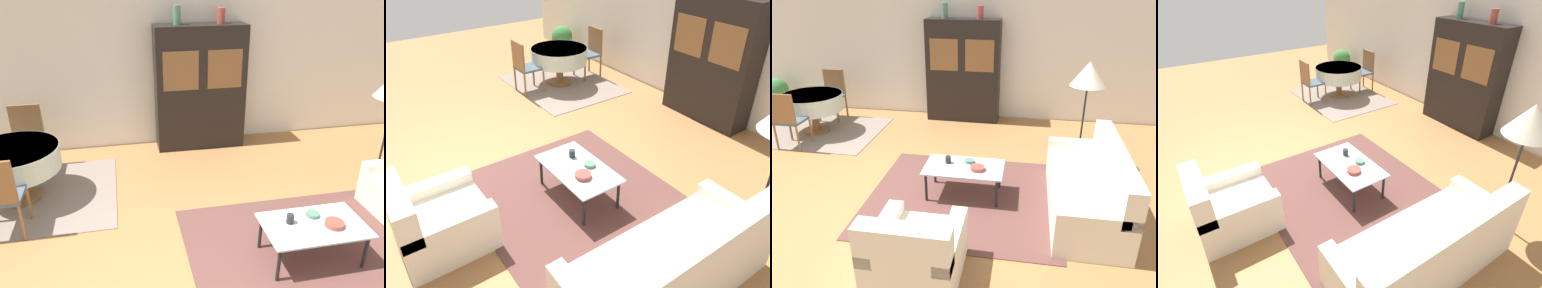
% 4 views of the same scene
% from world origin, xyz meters
% --- Properties ---
extents(wall_back, '(10.00, 0.06, 2.70)m').
position_xyz_m(wall_back, '(0.00, 3.63, 1.35)').
color(wall_back, silver).
rests_on(wall_back, ground_plane).
extents(area_rug, '(2.51, 2.29, 0.01)m').
position_xyz_m(area_rug, '(1.26, 0.33, 0.01)').
color(area_rug, brown).
rests_on(area_rug, ground_plane).
extents(dining_rug, '(2.26, 1.80, 0.01)m').
position_xyz_m(dining_rug, '(-1.84, 2.17, 0.01)').
color(dining_rug, gray).
rests_on(dining_rug, ground_plane).
extents(coffee_table, '(1.04, 0.61, 0.41)m').
position_xyz_m(coffee_table, '(1.25, 0.39, 0.39)').
color(coffee_table, black).
rests_on(coffee_table, area_rug).
extents(display_cabinet, '(1.44, 0.44, 1.99)m').
position_xyz_m(display_cabinet, '(0.73, 3.36, 1.00)').
color(display_cabinet, black).
rests_on(display_cabinet, ground_plane).
extents(dining_table, '(1.11, 1.11, 0.72)m').
position_xyz_m(dining_table, '(-1.92, 2.17, 0.58)').
color(dining_table, brown).
rests_on(dining_table, dining_rug).
extents(dining_chair_far, '(0.44, 0.44, 0.99)m').
position_xyz_m(dining_chair_far, '(-1.92, 2.95, 0.56)').
color(dining_chair_far, brown).
rests_on(dining_chair_far, dining_rug).
extents(cup, '(0.08, 0.08, 0.10)m').
position_xyz_m(cup, '(1.02, 0.47, 0.47)').
color(cup, '#232328').
rests_on(cup, coffee_table).
extents(bowl, '(0.19, 0.19, 0.05)m').
position_xyz_m(bowl, '(1.43, 0.33, 0.45)').
color(bowl, '#9E4238').
rests_on(bowl, coffee_table).
extents(bowl_small, '(0.13, 0.13, 0.04)m').
position_xyz_m(bowl_small, '(1.30, 0.53, 0.44)').
color(bowl_small, '#4C7A60').
rests_on(bowl_small, coffee_table).
extents(vase_tall, '(0.12, 0.12, 0.28)m').
position_xyz_m(vase_tall, '(0.37, 3.36, 2.13)').
color(vase_tall, '#4C7A60').
rests_on(vase_tall, display_cabinet).
extents(vase_short, '(0.12, 0.12, 0.23)m').
position_xyz_m(vase_short, '(1.04, 3.36, 2.11)').
color(vase_short, '#9E4238').
rests_on(vase_short, display_cabinet).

